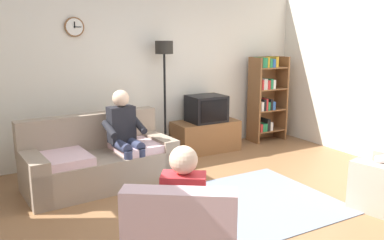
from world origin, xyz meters
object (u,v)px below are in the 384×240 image
at_px(couch, 100,162).
at_px(bookshelf, 265,97).
at_px(tv, 206,109).
at_px(person_on_couch, 125,132).
at_px(person_in_left_armchair, 185,205).
at_px(floor_lamp, 164,67).
at_px(tv_stand, 205,136).

height_order(couch, bookshelf, bookshelf).
xyz_separation_m(tv, person_on_couch, (-1.70, -0.75, -0.04)).
height_order(person_on_couch, person_in_left_armchair, person_on_couch).
bearing_deg(tv, floor_lamp, 170.09).
bearing_deg(tv, person_in_left_armchair, -124.09).
xyz_separation_m(couch, tv, (2.03, 0.64, 0.42)).
bearing_deg(bookshelf, tv_stand, -177.16).
height_order(floor_lamp, person_in_left_armchair, floor_lamp).
xyz_separation_m(tv, floor_lamp, (-0.71, 0.12, 0.71)).
xyz_separation_m(tv_stand, bookshelf, (1.33, 0.07, 0.57)).
distance_m(bookshelf, floor_lamp, 2.13).
height_order(tv_stand, bookshelf, bookshelf).
bearing_deg(person_on_couch, bookshelf, 15.51).
relative_size(couch, person_in_left_armchair, 1.76).
bearing_deg(bookshelf, couch, -167.69).
xyz_separation_m(person_on_couch, person_in_left_armchair, (-0.30, -2.21, -0.09)).
bearing_deg(tv_stand, person_in_left_armchair, -123.87).
bearing_deg(couch, bookshelf, 12.31).
relative_size(couch, person_on_couch, 1.59).
bearing_deg(floor_lamp, tv, -9.91).
relative_size(floor_lamp, person_in_left_armchair, 1.65).
distance_m(tv_stand, floor_lamp, 1.39).
bearing_deg(floor_lamp, person_in_left_armchair, -112.81).
distance_m(couch, person_in_left_armchair, 2.34).
bearing_deg(floor_lamp, tv_stand, -7.97).
bearing_deg(person_in_left_armchair, couch, 90.56).
distance_m(tv, floor_lamp, 1.01).
bearing_deg(tv_stand, tv, -90.00).
height_order(tv_stand, floor_lamp, floor_lamp).
relative_size(bookshelf, person_in_left_armchair, 1.39).
height_order(tv, person_in_left_armchair, person_in_left_armchair).
distance_m(couch, tv, 2.17).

